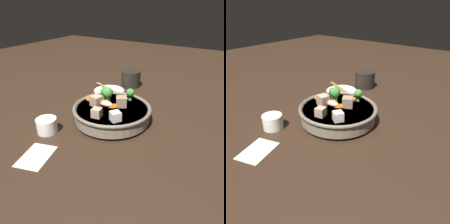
# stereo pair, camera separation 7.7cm
# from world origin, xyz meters

# --- Properties ---
(ground_plane) EXTENTS (3.00, 3.00, 0.00)m
(ground_plane) POSITION_xyz_m (0.00, 0.00, 0.00)
(ground_plane) COLOR black
(stirfry_bowl) EXTENTS (0.28, 0.28, 0.11)m
(stirfry_bowl) POSITION_xyz_m (0.00, 0.00, 0.04)
(stirfry_bowl) COLOR slate
(stirfry_bowl) RESTS_ON ground_plane
(side_saucer) EXTENTS (0.14, 0.14, 0.01)m
(side_saucer) POSITION_xyz_m (0.22, 0.15, 0.01)
(side_saucer) COLOR white
(side_saucer) RESTS_ON ground_plane
(tea_cup) EXTENTS (0.07, 0.07, 0.05)m
(tea_cup) POSITION_xyz_m (-0.18, 0.14, 0.02)
(tea_cup) COLOR white
(tea_cup) RESTS_ON ground_plane
(dark_mug) EXTENTS (0.12, 0.09, 0.08)m
(dark_mug) POSITION_xyz_m (0.35, 0.11, 0.04)
(dark_mug) COLOR black
(dark_mug) RESTS_ON ground_plane
(napkin) EXTENTS (0.13, 0.11, 0.00)m
(napkin) POSITION_xyz_m (-0.28, 0.07, 0.00)
(napkin) COLOR beige
(napkin) RESTS_ON ground_plane
(chopsticks_pair) EXTENTS (0.10, 0.20, 0.01)m
(chopsticks_pair) POSITION_xyz_m (0.22, 0.15, 0.02)
(chopsticks_pair) COLOR olive
(chopsticks_pair) RESTS_ON side_saucer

